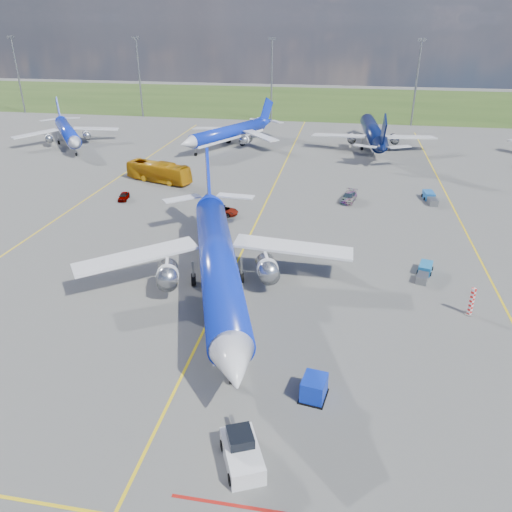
% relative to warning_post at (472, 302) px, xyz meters
% --- Properties ---
extents(ground, '(400.00, 400.00, 0.00)m').
position_rel_warning_post_xyz_m(ground, '(-26.00, -8.00, -1.50)').
color(ground, '#585855').
rests_on(ground, ground).
extents(grass_strip, '(400.00, 80.00, 0.01)m').
position_rel_warning_post_xyz_m(grass_strip, '(-26.00, 142.00, -1.50)').
color(grass_strip, '#2D4719').
rests_on(grass_strip, ground).
extents(taxiway_lines, '(60.25, 160.00, 0.02)m').
position_rel_warning_post_xyz_m(taxiway_lines, '(-25.83, 19.70, -1.49)').
color(taxiway_lines, yellow).
rests_on(taxiway_lines, ground).
extents(floodlight_masts, '(202.20, 0.50, 22.70)m').
position_rel_warning_post_xyz_m(floodlight_masts, '(-16.00, 102.00, 11.06)').
color(floodlight_masts, slate).
rests_on(floodlight_masts, ground).
extents(warning_post, '(0.50, 0.50, 3.00)m').
position_rel_warning_post_xyz_m(warning_post, '(0.00, 0.00, 0.00)').
color(warning_post, red).
rests_on(warning_post, ground).
extents(bg_jet_nw, '(41.69, 43.54, 9.07)m').
position_rel_warning_post_xyz_m(bg_jet_nw, '(-78.69, 62.28, -1.50)').
color(bg_jet_nw, '#0D26B9').
rests_on(bg_jet_nw, ground).
extents(bg_jet_nnw, '(39.42, 43.18, 9.16)m').
position_rel_warning_post_xyz_m(bg_jet_nnw, '(-40.89, 68.22, -1.50)').
color(bg_jet_nnw, '#0D26B9').
rests_on(bg_jet_nnw, ground).
extents(bg_jet_n, '(32.69, 41.35, 10.29)m').
position_rel_warning_post_xyz_m(bg_jet_n, '(-7.77, 72.97, -1.50)').
color(bg_jet_n, '#07103A').
rests_on(bg_jet_n, ground).
extents(main_airliner, '(45.40, 52.15, 11.52)m').
position_rel_warning_post_xyz_m(main_airliner, '(-26.17, -0.75, -1.50)').
color(main_airliner, '#0D26B9').
rests_on(main_airliner, ground).
extents(pushback_tug, '(3.90, 6.19, 2.10)m').
position_rel_warning_post_xyz_m(pushback_tug, '(-19.15, -22.54, -0.65)').
color(pushback_tug, silver).
rests_on(pushback_tug, ground).
extents(uld_container, '(2.17, 2.54, 1.82)m').
position_rel_warning_post_xyz_m(uld_container, '(-14.80, -15.20, -0.59)').
color(uld_container, '#0D2BBA').
rests_on(uld_container, ground).
extents(apron_bus, '(13.32, 7.12, 3.63)m').
position_rel_warning_post_xyz_m(apron_bus, '(-47.33, 38.23, 0.32)').
color(apron_bus, '#C4810B').
rests_on(apron_bus, ground).
extents(service_car_a, '(2.01, 3.72, 1.20)m').
position_rel_warning_post_xyz_m(service_car_a, '(-49.58, 27.37, -0.90)').
color(service_car_a, '#999999').
rests_on(service_car_a, ground).
extents(service_car_b, '(5.25, 3.53, 1.34)m').
position_rel_warning_post_xyz_m(service_car_b, '(-31.61, 23.69, -0.83)').
color(service_car_b, '#999999').
rests_on(service_car_b, ground).
extents(service_car_c, '(3.11, 5.49, 1.50)m').
position_rel_warning_post_xyz_m(service_car_c, '(-12.60, 33.24, -0.75)').
color(service_car_c, '#999999').
rests_on(service_car_c, ground).
extents(baggage_tug_w, '(2.49, 5.08, 1.10)m').
position_rel_warning_post_xyz_m(baggage_tug_w, '(-3.52, 8.08, -0.98)').
color(baggage_tug_w, '#1B68A5').
rests_on(baggage_tug_w, ground).
extents(baggage_tug_c, '(1.61, 5.57, 1.25)m').
position_rel_warning_post_xyz_m(baggage_tug_c, '(-46.63, 41.88, -0.92)').
color(baggage_tug_c, '#1A66A1').
rests_on(baggage_tug_c, ground).
extents(baggage_tug_e, '(1.98, 5.58, 1.23)m').
position_rel_warning_post_xyz_m(baggage_tug_e, '(0.68, 35.89, -0.93)').
color(baggage_tug_e, '#1B5AA7').
rests_on(baggage_tug_e, ground).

